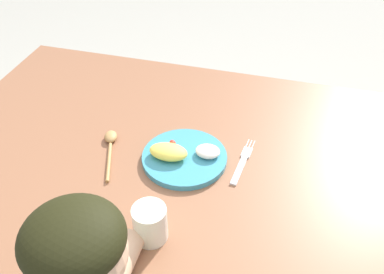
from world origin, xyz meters
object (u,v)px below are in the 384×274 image
object	(u,v)px
spoon	(110,144)
drinking_cup	(150,223)
plate	(183,156)
fork	(242,163)

from	to	relation	value
spoon	drinking_cup	world-z (taller)	drinking_cup
plate	spoon	bearing A→B (deg)	179.24
plate	fork	world-z (taller)	plate
plate	fork	bearing A→B (deg)	10.60
plate	spoon	distance (m)	0.22
fork	spoon	xyz separation A→B (m)	(-0.37, -0.03, 0.01)
plate	drinking_cup	distance (m)	0.26
drinking_cup	plate	bearing A→B (deg)	90.08
fork	drinking_cup	size ratio (longest dim) A/B	2.11
drinking_cup	spoon	bearing A→B (deg)	129.16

